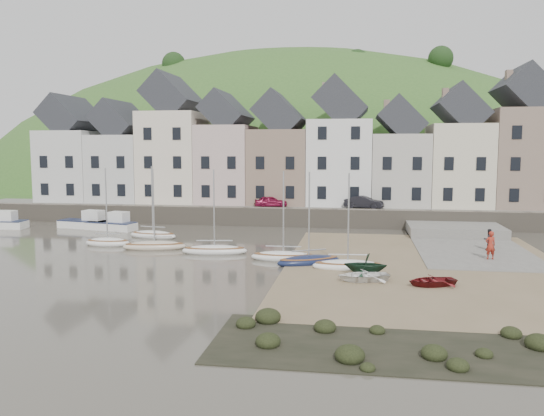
% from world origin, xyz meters
% --- Properties ---
extents(ground, '(160.00, 160.00, 0.00)m').
position_xyz_m(ground, '(0.00, 0.00, 0.00)').
color(ground, '#49453A').
rests_on(ground, ground).
extents(quay_land, '(90.00, 30.00, 1.50)m').
position_xyz_m(quay_land, '(0.00, 32.00, 0.75)').
color(quay_land, '#386127').
rests_on(quay_land, ground).
extents(quay_street, '(70.00, 7.00, 0.10)m').
position_xyz_m(quay_street, '(0.00, 20.50, 1.55)').
color(quay_street, slate).
rests_on(quay_street, quay_land).
extents(seawall, '(70.00, 1.20, 1.80)m').
position_xyz_m(seawall, '(0.00, 17.00, 0.90)').
color(seawall, slate).
rests_on(seawall, ground).
extents(beach, '(18.00, 26.00, 0.06)m').
position_xyz_m(beach, '(11.00, 0.00, 0.03)').
color(beach, '#766448').
rests_on(beach, ground).
extents(slipway, '(8.00, 18.00, 0.12)m').
position_xyz_m(slipway, '(15.00, 8.00, 0.06)').
color(slipway, slate).
rests_on(slipway, ground).
extents(hillside, '(134.40, 84.00, 84.00)m').
position_xyz_m(hillside, '(-5.00, 60.00, -17.99)').
color(hillside, '#386127').
rests_on(hillside, ground).
extents(townhouse_terrace, '(61.05, 8.00, 13.93)m').
position_xyz_m(townhouse_terrace, '(1.76, 24.00, 7.32)').
color(townhouse_terrace, silver).
rests_on(townhouse_terrace, quay_land).
extents(sailboat_0, '(4.46, 2.15, 6.32)m').
position_xyz_m(sailboat_0, '(-10.67, 8.43, 0.26)').
color(sailboat_0, white).
rests_on(sailboat_0, ground).
extents(sailboat_1, '(3.64, 1.60, 6.32)m').
position_xyz_m(sailboat_1, '(-12.84, 4.30, 0.27)').
color(sailboat_1, white).
rests_on(sailboat_1, ground).
extents(sailboat_2, '(5.02, 2.54, 6.32)m').
position_xyz_m(sailboat_2, '(-8.62, 3.40, 0.26)').
color(sailboat_2, beige).
rests_on(sailboat_2, ground).
extents(sailboat_3, '(4.93, 2.18, 6.32)m').
position_xyz_m(sailboat_3, '(-3.67, 2.40, 0.26)').
color(sailboat_3, white).
rests_on(sailboat_3, ground).
extents(sailboat_4, '(4.49, 1.54, 6.32)m').
position_xyz_m(sailboat_4, '(1.61, 0.81, 0.26)').
color(sailboat_4, white).
rests_on(sailboat_4, ground).
extents(sailboat_5, '(4.62, 3.40, 6.32)m').
position_xyz_m(sailboat_5, '(3.46, -0.34, 0.26)').
color(sailboat_5, '#141D3F').
rests_on(sailboat_5, ground).
extents(sailboat_6, '(4.62, 1.86, 6.32)m').
position_xyz_m(sailboat_6, '(6.03, -1.45, 0.26)').
color(sailboat_6, white).
rests_on(sailboat_6, ground).
extents(motorboat_0, '(5.07, 2.68, 1.70)m').
position_xyz_m(motorboat_0, '(-16.04, 12.18, 0.58)').
color(motorboat_0, white).
rests_on(motorboat_0, ground).
extents(motorboat_1, '(5.38, 2.02, 1.70)m').
position_xyz_m(motorboat_1, '(-27.13, 11.53, 0.58)').
color(motorboat_1, white).
rests_on(motorboat_1, ground).
extents(motorboat_2, '(5.53, 2.71, 1.70)m').
position_xyz_m(motorboat_2, '(-18.98, 12.95, 0.58)').
color(motorboat_2, white).
rests_on(motorboat_2, ground).
extents(rowboat_white, '(3.46, 2.87, 0.62)m').
position_xyz_m(rowboat_white, '(6.96, -4.65, 0.37)').
color(rowboat_white, white).
rests_on(rowboat_white, beach).
extents(rowboat_green, '(2.60, 2.28, 1.32)m').
position_xyz_m(rowboat_green, '(7.11, -3.16, 0.72)').
color(rowboat_green, '#163320').
rests_on(rowboat_green, beach).
extents(rowboat_red, '(3.24, 2.78, 0.57)m').
position_xyz_m(rowboat_red, '(10.71, -5.17, 0.34)').
color(rowboat_red, maroon).
rests_on(rowboat_red, beach).
extents(person_red, '(0.79, 0.61, 1.93)m').
position_xyz_m(person_red, '(15.51, 2.68, 1.09)').
color(person_red, '#9E2A1C').
rests_on(person_red, slipway).
extents(person_dark, '(0.90, 0.79, 1.57)m').
position_xyz_m(person_dark, '(16.17, 6.23, 0.91)').
color(person_dark, black).
rests_on(person_dark, slipway).
extents(car_left, '(3.60, 2.31, 1.14)m').
position_xyz_m(car_left, '(-2.25, 19.50, 2.17)').
color(car_left, maroon).
rests_on(car_left, quay_street).
extents(car_right, '(4.04, 2.09, 1.27)m').
position_xyz_m(car_right, '(7.15, 19.50, 2.23)').
color(car_right, black).
rests_on(car_right, quay_street).
extents(shore_rocks, '(14.00, 6.00, 0.75)m').
position_xyz_m(shore_rocks, '(7.49, -14.87, 0.13)').
color(shore_rocks, black).
rests_on(shore_rocks, ground).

